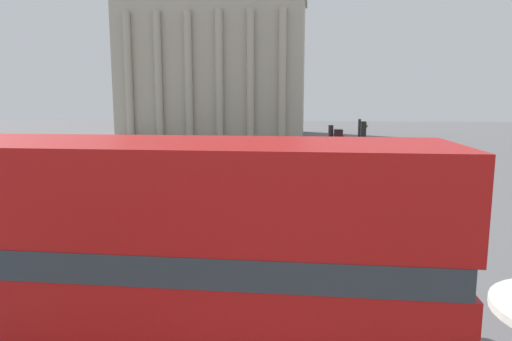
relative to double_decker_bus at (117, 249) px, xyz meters
The scene contains 8 objects.
double_decker_bus is the anchor object (origin of this frame).
plaza_building_left 55.75m from the double_decker_bus, 99.80° to the left, with size 23.88×15.49×18.27m.
traffic_light_near 5.50m from the double_decker_bus, 47.11° to the left, with size 0.42×0.24×4.15m.
traffic_light_mid 14.07m from the double_decker_bus, 67.61° to the left, with size 0.42×0.24×3.92m.
car_navy 19.70m from the double_decker_bus, 77.84° to the left, with size 4.20×1.93×1.35m.
pedestrian_yellow 21.04m from the double_decker_bus, 98.28° to the left, with size 0.32×0.32×1.63m.
pedestrian_olive 9.52m from the double_decker_bus, 65.47° to the left, with size 0.32×0.32×1.66m.
pedestrian_blue 15.78m from the double_decker_bus, 70.62° to the left, with size 0.32×0.32×1.61m.
Camera 1 is at (0.60, -1.99, 4.75)m, focal length 32.00 mm.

